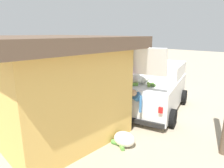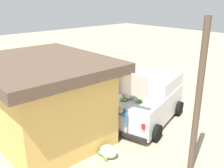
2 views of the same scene
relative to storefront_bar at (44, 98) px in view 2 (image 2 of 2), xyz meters
name	(u,v)px [view 2 (image 2 of 2)]	position (x,y,z in m)	size (l,w,h in m)	color
ground_plane	(139,105)	(-0.42, -5.01, -1.66)	(60.00, 60.00, 0.00)	tan
storefront_bar	(44,98)	(0.00, 0.00, 0.00)	(5.41, 4.49, 3.18)	#E0B259
delivery_van	(149,100)	(-1.79, -4.12, -0.68)	(3.06, 4.53, 2.85)	white
parked_sedan	(105,78)	(2.95, -5.70, -1.08)	(4.37, 4.28, 1.18)	#1E4C8C
vendor_standing	(105,102)	(-0.53, -2.63, -0.77)	(0.38, 0.57, 1.55)	#726047
customer_bending	(127,118)	(-2.22, -2.25, -0.77)	(0.57, 0.79, 1.43)	#4C4C51
unloaded_banana_pile	(108,152)	(-2.67, -0.87, -1.46)	(0.74, 0.68, 0.43)	silver
paint_bucket	(65,100)	(2.44, -2.41, -1.50)	(0.30, 0.30, 0.31)	silver
utility_pole	(198,99)	(-4.97, -2.44, 0.78)	(0.20, 0.20, 4.87)	brown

